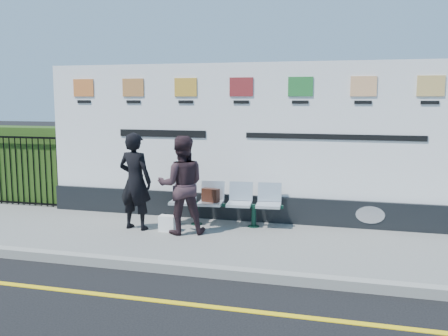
{
  "coord_description": "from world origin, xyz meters",
  "views": [
    {
      "loc": [
        2.63,
        -5.41,
        2.47
      ],
      "look_at": [
        0.39,
        2.93,
        1.25
      ],
      "focal_mm": 40.0,
      "sensor_mm": 36.0,
      "label": 1
    }
  ],
  "objects_px": {
    "billboard": "(242,153)",
    "woman_left": "(135,181)",
    "woman_right": "(182,185)",
    "bench": "(225,214)"
  },
  "relations": [
    {
      "from": "billboard",
      "to": "woman_left",
      "type": "xyz_separation_m",
      "value": [
        -1.68,
        -1.19,
        -0.43
      ]
    },
    {
      "from": "woman_left",
      "to": "woman_right",
      "type": "distance_m",
      "value": 0.9
    },
    {
      "from": "bench",
      "to": "woman_left",
      "type": "bearing_deg",
      "value": -162.37
    },
    {
      "from": "bench",
      "to": "woman_right",
      "type": "relative_size",
      "value": 1.2
    },
    {
      "from": "billboard",
      "to": "bench",
      "type": "xyz_separation_m",
      "value": [
        -0.19,
        -0.56,
        -1.08
      ]
    },
    {
      "from": "bench",
      "to": "billboard",
      "type": "bearing_deg",
      "value": 65.86
    },
    {
      "from": "bench",
      "to": "woman_right",
      "type": "xyz_separation_m",
      "value": [
        -0.59,
        -0.69,
        0.64
      ]
    },
    {
      "from": "billboard",
      "to": "woman_right",
      "type": "distance_m",
      "value": 1.54
    },
    {
      "from": "billboard",
      "to": "woman_right",
      "type": "bearing_deg",
      "value": -122.07
    },
    {
      "from": "woman_right",
      "to": "woman_left",
      "type": "bearing_deg",
      "value": -24.76
    }
  ]
}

